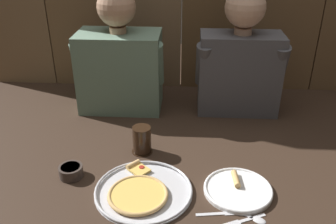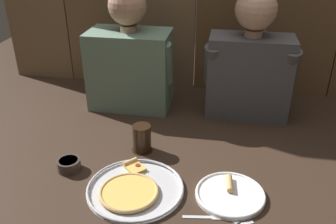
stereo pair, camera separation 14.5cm
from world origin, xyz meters
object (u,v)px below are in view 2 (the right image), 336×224
pizza_tray (133,189)px  drinking_glass (142,138)px  diner_left (130,56)px  diner_right (251,59)px  dipping_bowl (69,164)px  dinner_plate (230,194)px

pizza_tray → drinking_glass: size_ratio=3.01×
diner_left → diner_right: 0.58m
pizza_tray → dipping_bowl: size_ratio=3.87×
drinking_glass → dipping_bowl: (-0.25, -0.18, -0.03)m
diner_right → diner_left: bearing=180.0°
pizza_tray → diner_right: 0.83m
dipping_bowl → diner_left: bearing=81.3°
pizza_tray → dinner_plate: size_ratio=1.42×
dinner_plate → dipping_bowl: 0.62m
pizza_tray → drinking_glass: bearing=96.6°
drinking_glass → diner_left: 0.49m
dipping_bowl → diner_right: size_ratio=0.15×
diner_right → dipping_bowl: bearing=-138.6°
diner_right → drinking_glass: bearing=-136.0°
dinner_plate → dipping_bowl: (-0.62, 0.05, 0.02)m
drinking_glass → diner_right: (0.43, 0.41, 0.23)m
dipping_bowl → pizza_tray: bearing=-16.5°
diner_left → diner_right: diner_right is taller
pizza_tray → drinking_glass: drinking_glass is taller
dinner_plate → drinking_glass: (-0.37, 0.23, 0.05)m
dinner_plate → diner_left: diner_left is taller
dinner_plate → diner_left: bearing=129.3°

